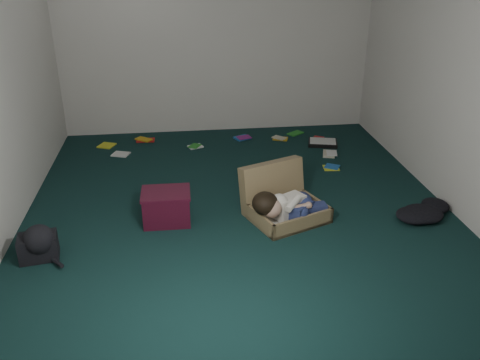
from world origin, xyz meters
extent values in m
plane|color=black|center=(0.00, 0.00, 0.00)|extent=(4.50, 4.50, 0.00)
plane|color=white|center=(0.00, 2.25, 1.30)|extent=(4.50, 0.00, 4.50)
plane|color=white|center=(0.00, -2.25, 1.30)|extent=(4.50, 0.00, 4.50)
plane|color=white|center=(2.00, 0.00, 1.30)|extent=(0.00, 4.50, 4.50)
cube|color=olive|center=(0.43, -0.34, 0.07)|extent=(0.77, 0.67, 0.15)
cube|color=silver|center=(0.43, -0.34, 0.04)|extent=(0.70, 0.60, 0.02)
cube|color=olive|center=(0.32, -0.06, 0.23)|extent=(0.67, 0.43, 0.47)
cube|color=white|center=(0.42, -0.36, 0.16)|extent=(0.32, 0.27, 0.20)
sphere|color=tan|center=(0.24, -0.47, 0.21)|extent=(0.18, 0.18, 0.18)
ellipsoid|color=black|center=(0.19, -0.44, 0.25)|extent=(0.23, 0.24, 0.20)
ellipsoid|color=navy|center=(0.55, -0.30, 0.16)|extent=(0.21, 0.24, 0.20)
cube|color=navy|center=(0.52, -0.43, 0.15)|extent=(0.26, 0.25, 0.13)
cube|color=navy|center=(0.65, -0.38, 0.13)|extent=(0.23, 0.13, 0.10)
sphere|color=white|center=(0.72, -0.32, 0.11)|extent=(0.10, 0.10, 0.10)
sphere|color=white|center=(0.74, -0.38, 0.10)|extent=(0.09, 0.09, 0.09)
cylinder|color=tan|center=(0.51, -0.46, 0.20)|extent=(0.18, 0.11, 0.06)
cube|color=#400D1E|center=(-0.68, -0.21, 0.14)|extent=(0.42, 0.33, 0.28)
cube|color=#400D1E|center=(-0.68, -0.21, 0.29)|extent=(0.44, 0.35, 0.02)
cube|color=black|center=(1.27, 1.52, 0.02)|extent=(0.41, 0.35, 0.04)
cube|color=white|center=(1.27, 1.52, 0.05)|extent=(0.37, 0.31, 0.01)
cube|color=yellow|center=(-1.44, 1.81, 0.01)|extent=(0.18, 0.14, 0.02)
cube|color=red|center=(-0.97, 1.93, 0.01)|extent=(0.23, 0.22, 0.02)
cube|color=white|center=(-0.34, 1.63, 0.01)|extent=(0.18, 0.21, 0.02)
cube|color=#2162B3|center=(0.28, 1.86, 0.01)|extent=(0.19, 0.22, 0.02)
cube|color=gold|center=(0.77, 1.77, 0.01)|extent=(0.23, 0.21, 0.02)
cube|color=#278B25|center=(1.01, 1.95, 0.01)|extent=(0.19, 0.15, 0.02)
cube|color=#862179|center=(1.20, 1.54, 0.01)|extent=(0.23, 0.22, 0.02)
cube|color=beige|center=(1.24, 1.17, 0.01)|extent=(0.17, 0.21, 0.02)
cube|color=yellow|center=(1.16, 0.77, 0.01)|extent=(0.20, 0.22, 0.02)
cube|color=red|center=(1.25, 1.68, 0.01)|extent=(0.22, 0.20, 0.02)
cube|color=white|center=(-1.24, 1.49, 0.01)|extent=(0.20, 0.17, 0.02)
camera|label=1|loc=(-0.53, -4.32, 2.31)|focal=38.00mm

